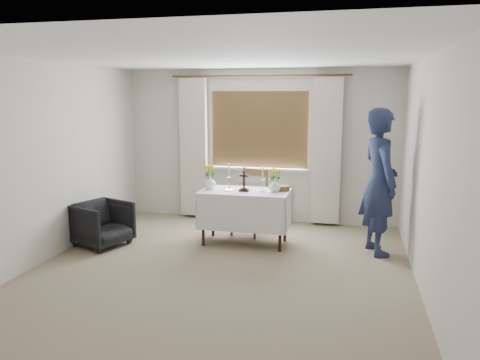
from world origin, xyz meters
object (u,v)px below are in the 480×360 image
armchair (102,224)px  wooden_cross (244,181)px  wooden_chair (249,202)px  flower_vase_left (210,182)px  flower_vase_right (275,186)px  person (379,182)px  altar_table (245,217)px

armchair → wooden_cross: (1.91, 0.51, 0.60)m
wooden_chair → armchair: wooden_chair is taller
flower_vase_left → flower_vase_right: size_ratio=1.07×
person → wooden_chair: bearing=56.5°
wooden_chair → flower_vase_right: (0.45, -0.44, 0.36)m
person → flower_vase_right: size_ratio=11.17×
person → flower_vase_right: (-1.38, -0.00, -0.11)m
person → flower_vase_right: bearing=70.2°
altar_table → wooden_cross: (-0.00, -0.04, 0.53)m
altar_table → flower_vase_left: (-0.52, 0.03, 0.47)m
wooden_cross → person: bearing=2.3°
altar_table → person: bearing=0.7°
wooden_chair → flower_vase_left: size_ratio=5.33×
armchair → wooden_cross: size_ratio=2.33×
flower_vase_right → altar_table: bearing=-177.4°
altar_table → wooden_chair: bearing=94.3°
person → flower_vase_left: person is taller
wooden_chair → wooden_cross: bearing=-70.7°
wooden_cross → flower_vase_left: wooden_cross is taller
flower_vase_left → wooden_cross: bearing=-7.1°
wooden_chair → wooden_cross: 0.65m
person → flower_vase_left: bearing=70.0°
person → wooden_cross: person is taller
armchair → wooden_cross: bearing=-54.3°
altar_table → flower_vase_left: flower_vase_left is taller
flower_vase_left → armchair: bearing=-157.5°
altar_table → wooden_cross: wooden_cross is taller
armchair → person: bearing=-60.5°
armchair → flower_vase_left: bearing=-46.8°
armchair → flower_vase_left: (1.39, 0.58, 0.54)m
armchair → wooden_cross: wooden_cross is taller
wooden_chair → armchair: bearing=-136.0°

